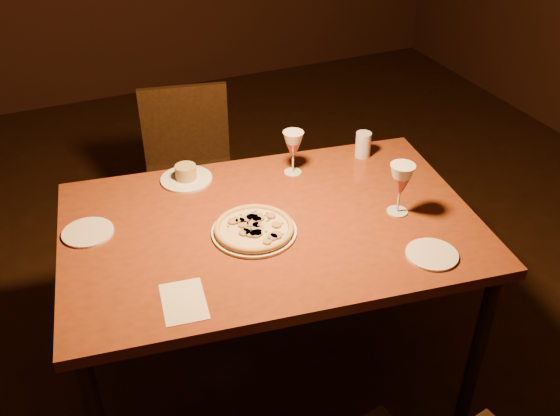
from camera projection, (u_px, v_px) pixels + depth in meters
name	position (u px, v px, depth m)	size (l,w,h in m)	color
dining_table	(271.00, 238.00, 2.33)	(1.63, 1.17, 0.81)	brown
chair_far	(190.00, 169.00, 3.18)	(0.52, 0.52, 0.91)	black
pizza_plate	(254.00, 229.00, 2.23)	(0.31, 0.31, 0.03)	white
ramekin_saucer	(186.00, 176.00, 2.52)	(0.21, 0.21, 0.07)	white
wine_glass_far	(293.00, 153.00, 2.53)	(0.08, 0.08, 0.19)	#B14F4A
wine_glass_right	(400.00, 189.00, 2.29)	(0.09, 0.09, 0.20)	#B14F4A
water_tumbler	(363.00, 145.00, 2.67)	(0.07, 0.07, 0.11)	silver
side_plate_left	(88.00, 232.00, 2.23)	(0.18, 0.18, 0.01)	white
side_plate_near	(432.00, 254.00, 2.13)	(0.18, 0.18, 0.01)	white
menu_card	(184.00, 301.00, 1.94)	(0.13, 0.20, 0.00)	beige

